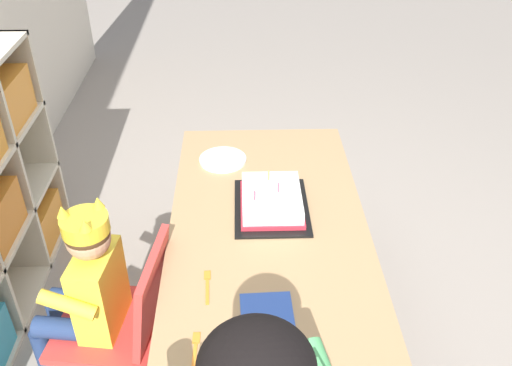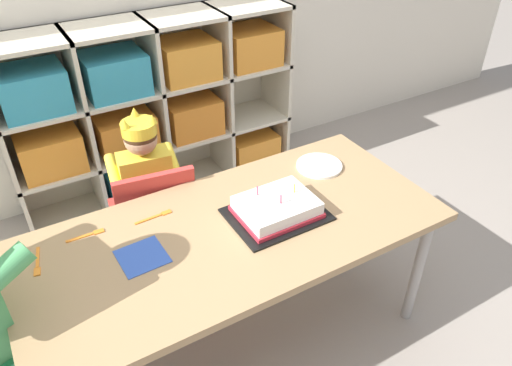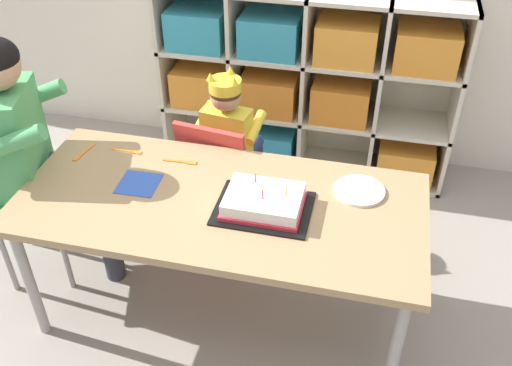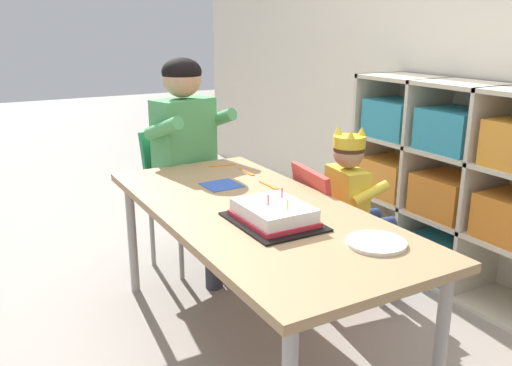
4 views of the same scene
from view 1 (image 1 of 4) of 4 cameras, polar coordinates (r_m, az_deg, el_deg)
name	(u,v)px [view 1 (image 1 of 4)]	position (r m, az deg, el deg)	size (l,w,h in m)	color
ground	(268,354)	(2.23, 1.20, -17.14)	(16.00, 16.00, 0.00)	gray
activity_table	(269,249)	(1.85, 1.39, -6.83)	(1.46, 0.67, 0.58)	#A37F56
classroom_chair_blue	(126,317)	(1.90, -13.17, -13.25)	(0.38, 0.40, 0.64)	red
child_with_crown	(86,286)	(1.84, -17.10, -10.07)	(0.32, 0.32, 0.81)	yellow
birthday_cake_on_tray	(272,201)	(1.93, 1.61, -1.90)	(0.34, 0.26, 0.10)	black
paper_plate_stack	(223,160)	(2.20, -3.43, 2.42)	(0.19, 0.19, 0.01)	white
paper_napkin_square	(267,312)	(1.58, 1.13, -13.09)	(0.15, 0.15, 0.00)	#3356B7
fork_near_child_seat	(195,349)	(1.51, -6.26, -16.58)	(0.13, 0.02, 0.00)	orange
fork_at_table_front_edge	(207,285)	(1.66, -5.02, -10.36)	(0.14, 0.02, 0.00)	orange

